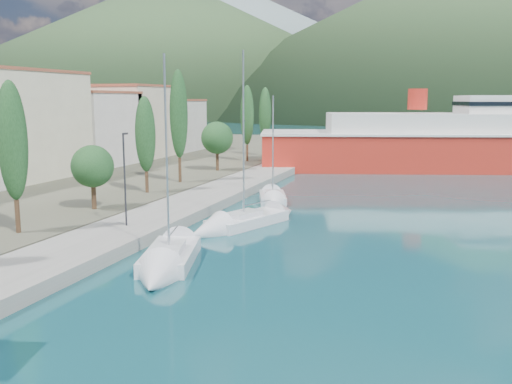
% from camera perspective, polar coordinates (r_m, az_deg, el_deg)
% --- Properties ---
extents(ground, '(1400.00, 1400.00, 0.00)m').
position_cam_1_polar(ground, '(138.68, 13.89, 5.29)').
color(ground, '#144B53').
extents(quay, '(5.00, 88.00, 0.80)m').
position_cam_1_polar(quay, '(48.89, -5.63, -0.90)').
color(quay, gray).
rests_on(quay, ground).
extents(town_buildings, '(9.20, 69.20, 11.30)m').
position_cam_1_polar(town_buildings, '(69.52, -19.63, 5.91)').
color(town_buildings, beige).
rests_on(town_buildings, land_strip).
extents(tree_row, '(3.75, 63.09, 11.20)m').
position_cam_1_polar(tree_row, '(56.58, -8.23, 6.05)').
color(tree_row, '#47301E').
rests_on(tree_row, land_strip).
extents(lamp_posts, '(0.15, 45.28, 6.06)m').
position_cam_1_polar(lamp_posts, '(38.27, -12.65, 1.67)').
color(lamp_posts, '#2D2D33').
rests_on(lamp_posts, quay).
extents(sailboat_near, '(4.83, 8.96, 12.35)m').
position_cam_1_polar(sailboat_near, '(30.26, -9.28, -7.50)').
color(sailboat_near, silver).
rests_on(sailboat_near, ground).
extents(sailboat_mid, '(5.55, 9.47, 13.26)m').
position_cam_1_polar(sailboat_mid, '(39.48, -2.92, -3.44)').
color(sailboat_mid, silver).
rests_on(sailboat_mid, ground).
extents(sailboat_far, '(4.38, 7.25, 10.16)m').
position_cam_1_polar(sailboat_far, '(49.04, 1.76, -0.96)').
color(sailboat_far, silver).
rests_on(sailboat_far, ground).
extents(ferry, '(55.80, 25.75, 10.86)m').
position_cam_1_polar(ferry, '(78.82, 21.18, 4.51)').
color(ferry, red).
rests_on(ferry, ground).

